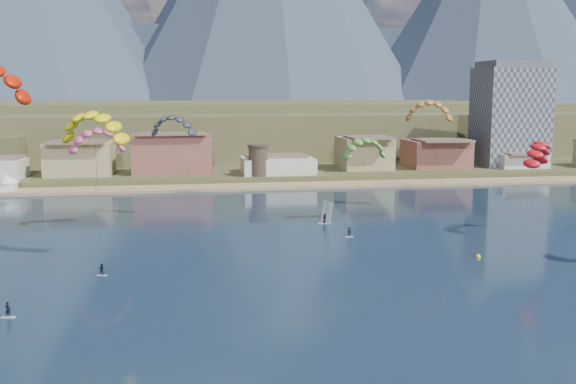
{
  "coord_description": "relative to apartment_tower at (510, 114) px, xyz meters",
  "views": [
    {
      "loc": [
        -14.75,
        -59.71,
        24.11
      ],
      "look_at": [
        0.0,
        32.0,
        10.0
      ],
      "focal_mm": 40.42,
      "sensor_mm": 36.0,
      "label": 1
    }
  ],
  "objects": [
    {
      "name": "distant_kite_orange",
      "position": [
        -49.3,
        -58.7,
        3.51
      ],
      "size": [
        10.77,
        7.75,
        24.27
      ],
      "color": "#262626",
      "rests_on": "ground"
    },
    {
      "name": "watchtower",
      "position": [
        -80.0,
        -14.0,
        -11.45
      ],
      "size": [
        5.82,
        5.82,
        8.6
      ],
      "color": "#47382D",
      "rests_on": "ground"
    },
    {
      "name": "buoy",
      "position": [
        -56.89,
        -99.63,
        -17.69
      ],
      "size": [
        0.76,
        0.76,
        0.76
      ],
      "color": "#FFF51A",
      "rests_on": "ground"
    },
    {
      "name": "ground",
      "position": [
        -85.0,
        -128.0,
        -17.82
      ],
      "size": [
        2400.0,
        2400.0,
        0.0
      ],
      "primitive_type": "plane",
      "color": "#0D2232",
      "rests_on": "ground"
    },
    {
      "name": "beach",
      "position": [
        -85.0,
        -22.0,
        -17.57
      ],
      "size": [
        2200.0,
        12.0,
        0.9
      ],
      "color": "tan",
      "rests_on": "ground"
    },
    {
      "name": "town",
      "position": [
        -125.0,
        -6.0,
        -9.82
      ],
      "size": [
        400.0,
        24.0,
        12.0
      ],
      "color": "silver",
      "rests_on": "ground"
    },
    {
      "name": "apartment_tower",
      "position": [
        0.0,
        0.0,
        0.0
      ],
      "size": [
        20.0,
        16.0,
        32.0
      ],
      "color": "gray",
      "rests_on": "ground"
    },
    {
      "name": "kitesurfer_green",
      "position": [
        -66.59,
        -71.26,
        -3.28
      ],
      "size": [
        11.28,
        14.67,
        18.89
      ],
      "color": "silver",
      "rests_on": "ground"
    },
    {
      "name": "kitesurfer_yellow",
      "position": [
        -112.27,
        -92.3,
        2.2
      ],
      "size": [
        11.47,
        13.3,
        22.76
      ],
      "color": "silver",
      "rests_on": "ground"
    },
    {
      "name": "distant_kite_dark",
      "position": [
        -101.72,
        -60.1,
        0.9
      ],
      "size": [
        10.15,
        7.38,
        21.63
      ],
      "color": "#262626",
      "rests_on": "ground"
    },
    {
      "name": "distant_kite_red",
      "position": [
        -40.67,
        -86.26,
        -3.09
      ],
      "size": [
        9.0,
        9.75,
        17.95
      ],
      "color": "#262626",
      "rests_on": "ground"
    },
    {
      "name": "land",
      "position": [
        -85.0,
        432.0,
        -17.82
      ],
      "size": [
        2200.0,
        900.0,
        4.0
      ],
      "color": "brown",
      "rests_on": "ground"
    },
    {
      "name": "distant_kite_pink",
      "position": [
        -114.91,
        -68.91,
        -1.18
      ],
      "size": [
        11.03,
        7.47,
        19.89
      ],
      "color": "#262626",
      "rests_on": "ground"
    },
    {
      "name": "foothills",
      "position": [
        -62.61,
        104.47,
        -8.74
      ],
      "size": [
        940.0,
        210.0,
        18.0
      ],
      "color": "brown",
      "rests_on": "ground"
    },
    {
      "name": "windsurfer",
      "position": [
        -73.85,
        -71.07,
        -16.47
      ],
      "size": [
        2.44,
        2.66,
        4.24
      ],
      "color": "silver",
      "rests_on": "ground"
    }
  ]
}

